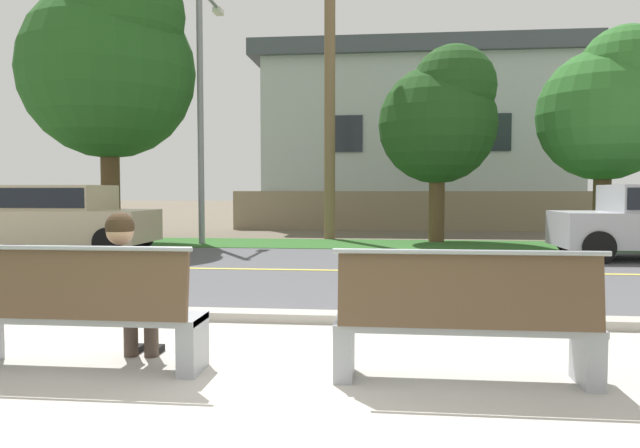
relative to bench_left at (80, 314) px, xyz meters
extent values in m
plane|color=#665B4C|center=(1.47, 7.60, -0.46)|extent=(140.00, 140.00, 0.00)
cube|color=#B7B2A8|center=(1.47, 0.00, -0.45)|extent=(44.00, 3.60, 0.01)
cube|color=#ADA89E|center=(1.47, 1.95, -0.40)|extent=(44.00, 0.30, 0.11)
cube|color=#515156|center=(1.47, 6.10, -0.46)|extent=(52.00, 8.00, 0.01)
cube|color=#E0CC4C|center=(1.47, 6.10, -0.45)|extent=(48.00, 0.14, 0.01)
cube|color=#2D6026|center=(1.47, 11.38, -0.45)|extent=(48.00, 2.80, 0.02)
cube|color=#9EA0A8|center=(0.88, 0.07, -0.23)|extent=(0.14, 0.40, 0.45)
cube|color=#9EA0A8|center=(0.00, 0.07, -0.03)|extent=(1.90, 0.44, 0.05)
cube|color=brown|center=(0.00, -0.13, 0.25)|extent=(1.83, 0.12, 0.52)
cylinder|color=#9EA0A8|center=(0.00, -0.14, 0.53)|extent=(1.90, 0.04, 0.04)
cube|color=#9EA0A8|center=(2.06, 0.07, -0.23)|extent=(0.14, 0.40, 0.45)
cube|color=#9EA0A8|center=(3.82, 0.07, -0.23)|extent=(0.14, 0.40, 0.45)
cube|color=#9EA0A8|center=(2.94, 0.07, -0.03)|extent=(1.90, 0.44, 0.05)
cube|color=brown|center=(2.94, -0.13, 0.25)|extent=(1.83, 0.12, 0.52)
cylinder|color=#9EA0A8|center=(2.94, -0.14, 0.53)|extent=(1.90, 0.04, 0.04)
cylinder|color=#47382D|center=(0.21, 0.26, 0.05)|extent=(0.15, 0.42, 0.15)
cylinder|color=#47382D|center=(0.39, 0.26, 0.05)|extent=(0.15, 0.42, 0.15)
cylinder|color=#47382D|center=(0.21, 0.45, -0.24)|extent=(0.12, 0.12, 0.43)
cube|color=black|center=(0.21, 0.53, -0.42)|extent=(0.09, 0.24, 0.07)
cylinder|color=#47382D|center=(0.39, 0.45, -0.24)|extent=(0.12, 0.12, 0.43)
cube|color=black|center=(0.39, 0.53, -0.42)|extent=(0.09, 0.24, 0.07)
cube|color=gray|center=(0.30, 0.07, 0.25)|extent=(0.34, 0.20, 0.52)
cylinder|color=gray|center=(0.09, 0.09, 0.27)|extent=(0.09, 0.09, 0.46)
cylinder|color=gray|center=(0.52, 0.09, 0.27)|extent=(0.09, 0.09, 0.46)
sphere|color=tan|center=(0.30, 0.08, 0.64)|extent=(0.21, 0.21, 0.21)
sphere|color=#382819|center=(0.30, 0.08, 0.68)|extent=(0.22, 0.22, 0.22)
cylinder|color=black|center=(6.50, 7.66, -0.14)|extent=(0.64, 0.18, 0.64)
cylinder|color=black|center=(6.50, 9.34, -0.14)|extent=(0.64, 0.18, 0.64)
cube|color=#C6B793|center=(-5.05, 8.50, 0.16)|extent=(4.30, 1.76, 0.72)
cube|color=#C6B793|center=(-5.05, 8.50, 0.78)|extent=(2.24, 1.58, 0.60)
cube|color=black|center=(-5.05, 8.50, 0.80)|extent=(2.15, 1.62, 0.43)
cylinder|color=black|center=(-3.45, 7.66, -0.14)|extent=(0.64, 0.18, 0.64)
cylinder|color=black|center=(-3.45, 9.34, -0.14)|extent=(0.64, 0.18, 0.64)
cylinder|color=black|center=(-6.65, 9.34, -0.14)|extent=(0.64, 0.18, 0.64)
cylinder|color=gray|center=(-2.44, 10.98, 2.98)|extent=(0.16, 0.16, 6.87)
cube|color=silver|center=(-2.44, 12.78, 6.13)|extent=(0.24, 0.44, 0.14)
cylinder|color=brown|center=(-4.94, 10.99, 0.97)|extent=(0.49, 0.49, 2.85)
sphere|color=#23561E|center=(-4.94, 10.99, 4.10)|extent=(4.56, 4.56, 4.56)
sphere|color=#23561E|center=(-4.37, 10.65, 5.47)|extent=(3.19, 3.19, 3.19)
cylinder|color=brown|center=(3.80, 12.30, 0.55)|extent=(0.43, 0.43, 2.01)
sphere|color=#1E4719|center=(3.80, 12.30, 2.76)|extent=(3.22, 3.22, 3.22)
sphere|color=#1E4719|center=(4.21, 12.06, 3.73)|extent=(2.25, 2.25, 2.25)
cylinder|color=brown|center=(7.94, 11.70, 0.59)|extent=(0.44, 0.44, 2.10)
sphere|color=#2D6B28|center=(7.94, 11.70, 2.90)|extent=(3.35, 3.35, 3.35)
sphere|color=#2D6B28|center=(8.36, 11.44, 3.90)|extent=(2.35, 2.35, 2.35)
cylinder|color=brown|center=(0.78, 13.08, 3.89)|extent=(0.32, 0.32, 8.69)
cube|color=gray|center=(3.41, 17.07, 0.24)|extent=(13.00, 0.36, 1.40)
cube|color=#B7BCC1|center=(3.62, 20.27, 2.67)|extent=(11.44, 6.40, 6.26)
cube|color=#474C56|center=(3.62, 20.27, 6.10)|extent=(12.35, 6.91, 0.60)
cube|color=#232833|center=(1.04, 17.04, 2.98)|extent=(1.10, 0.06, 1.30)
cube|color=#232833|center=(6.19, 17.04, 2.98)|extent=(1.10, 0.06, 1.30)
camera|label=1|loc=(2.34, -4.37, 0.96)|focal=33.56mm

